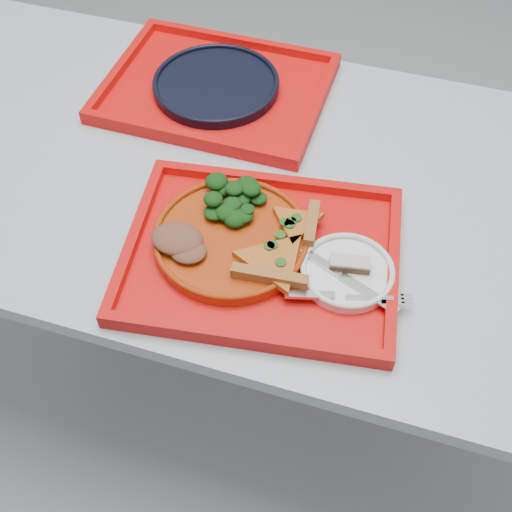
# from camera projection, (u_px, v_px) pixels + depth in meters

# --- Properties ---
(ground) EXTENTS (10.00, 10.00, 0.00)m
(ground) POSITION_uv_depth(u_px,v_px,m) (250.00, 367.00, 1.79)
(ground) COLOR #95979D
(ground) RESTS_ON ground
(table) EXTENTS (1.60, 0.80, 0.75)m
(table) POSITION_uv_depth(u_px,v_px,m) (247.00, 202.00, 1.26)
(table) COLOR #AFB8C4
(table) RESTS_ON ground
(tray_main) EXTENTS (0.49, 0.41, 0.01)m
(tray_main) POSITION_uv_depth(u_px,v_px,m) (261.00, 257.00, 1.07)
(tray_main) COLOR red
(tray_main) RESTS_ON table
(tray_far) EXTENTS (0.45, 0.35, 0.01)m
(tray_far) POSITION_uv_depth(u_px,v_px,m) (216.00, 91.00, 1.34)
(tray_far) COLOR red
(tray_far) RESTS_ON table
(dinner_plate) EXTENTS (0.26, 0.26, 0.02)m
(dinner_plate) POSITION_uv_depth(u_px,v_px,m) (232.00, 239.00, 1.07)
(dinner_plate) COLOR #A5310B
(dinner_plate) RESTS_ON tray_main
(side_plate) EXTENTS (0.15, 0.15, 0.01)m
(side_plate) POSITION_uv_depth(u_px,v_px,m) (347.00, 273.00, 1.03)
(side_plate) COLOR white
(side_plate) RESTS_ON tray_main
(navy_plate) EXTENTS (0.26, 0.26, 0.02)m
(navy_plate) POSITION_uv_depth(u_px,v_px,m) (216.00, 86.00, 1.33)
(navy_plate) COLOR black
(navy_plate) RESTS_ON tray_far
(pizza_slice_a) EXTENTS (0.13, 0.15, 0.02)m
(pizza_slice_a) POSITION_uv_depth(u_px,v_px,m) (274.00, 259.00, 1.02)
(pizza_slice_a) COLOR orange
(pizza_slice_a) RESTS_ON dinner_plate
(pizza_slice_b) EXTENTS (0.11, 0.10, 0.02)m
(pizza_slice_b) POSITION_uv_depth(u_px,v_px,m) (297.00, 222.00, 1.07)
(pizza_slice_b) COLOR orange
(pizza_slice_b) RESTS_ON dinner_plate
(salad_heap) EXTENTS (0.10, 0.09, 0.05)m
(salad_heap) POSITION_uv_depth(u_px,v_px,m) (234.00, 197.00, 1.09)
(salad_heap) COLOR black
(salad_heap) RESTS_ON dinner_plate
(meat_portion) EXTENTS (0.09, 0.07, 0.03)m
(meat_portion) POSITION_uv_depth(u_px,v_px,m) (177.00, 239.00, 1.05)
(meat_portion) COLOR brown
(meat_portion) RESTS_ON dinner_plate
(dessert_bar) EXTENTS (0.07, 0.04, 0.02)m
(dessert_bar) POSITION_uv_depth(u_px,v_px,m) (350.00, 264.00, 1.02)
(dessert_bar) COLOR #472E17
(dessert_bar) RESTS_ON side_plate
(knife) EXTENTS (0.18, 0.09, 0.01)m
(knife) POSITION_uv_depth(u_px,v_px,m) (349.00, 279.00, 1.01)
(knife) COLOR silver
(knife) RESTS_ON side_plate
(fork) EXTENTS (0.18, 0.07, 0.01)m
(fork) POSITION_uv_depth(u_px,v_px,m) (344.00, 296.00, 0.99)
(fork) COLOR silver
(fork) RESTS_ON side_plate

